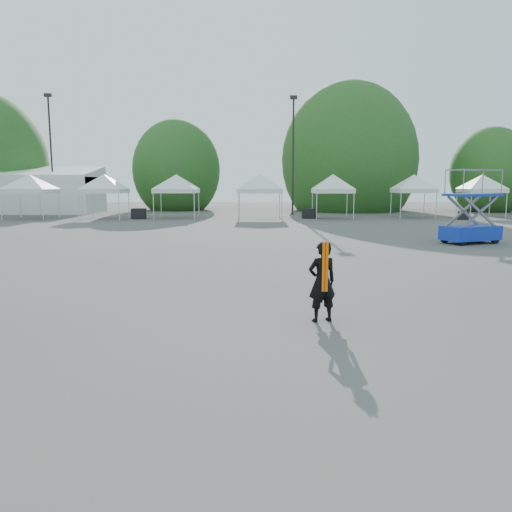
{
  "coord_description": "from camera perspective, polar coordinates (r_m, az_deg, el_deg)",
  "views": [
    {
      "loc": [
        -0.22,
        -10.42,
        2.71
      ],
      "look_at": [
        -0.19,
        -0.86,
        1.3
      ],
      "focal_mm": 35.0,
      "sensor_mm": 36.0,
      "label": 1
    }
  ],
  "objects": [
    {
      "name": "ground",
      "position": [
        10.77,
        1.02,
        -6.18
      ],
      "size": [
        120.0,
        120.0,
        0.0
      ],
      "primitive_type": "plane",
      "color": "#474442",
      "rests_on": "ground"
    },
    {
      "name": "marquee",
      "position": [
        50.38,
        -25.97,
        6.71
      ],
      "size": [
        15.0,
        6.25,
        4.23
      ],
      "color": "white",
      "rests_on": "ground"
    },
    {
      "name": "light_pole_west",
      "position": [
        47.95,
        -22.4,
        11.43
      ],
      "size": [
        0.6,
        0.25,
        10.3
      ],
      "color": "black",
      "rests_on": "ground"
    },
    {
      "name": "light_pole_east",
      "position": [
        42.64,
        4.26,
        12.14
      ],
      "size": [
        0.6,
        0.25,
        9.8
      ],
      "color": "black",
      "rests_on": "ground"
    },
    {
      "name": "tree_mid_w",
      "position": [
        51.03,
        -9.06,
        9.66
      ],
      "size": [
        4.16,
        4.16,
        6.33
      ],
      "color": "#382314",
      "rests_on": "ground"
    },
    {
      "name": "tree_mid_e",
      "position": [
        50.32,
        10.58,
        10.68
      ],
      "size": [
        5.12,
        5.12,
        7.79
      ],
      "color": "#382314",
      "rests_on": "ground"
    },
    {
      "name": "tree_far_e",
      "position": [
        52.38,
        25.24,
        8.6
      ],
      "size": [
        3.84,
        3.84,
        5.84
      ],
      "color": "#382314",
      "rests_on": "ground"
    },
    {
      "name": "tent_b",
      "position": [
        41.51,
        -24.49,
        8.13
      ],
      "size": [
        4.56,
        4.56,
        3.88
      ],
      "color": "silver",
      "rests_on": "ground"
    },
    {
      "name": "tent_c",
      "position": [
        39.09,
        -16.99,
        8.54
      ],
      "size": [
        4.3,
        4.3,
        3.88
      ],
      "color": "silver",
      "rests_on": "ground"
    },
    {
      "name": "tent_d",
      "position": [
        38.96,
        -9.09,
        8.8
      ],
      "size": [
        4.55,
        4.55,
        3.88
      ],
      "color": "silver",
      "rests_on": "ground"
    },
    {
      "name": "tent_e",
      "position": [
        37.51,
        0.43,
        8.92
      ],
      "size": [
        4.71,
        4.71,
        3.88
      ],
      "color": "silver",
      "rests_on": "ground"
    },
    {
      "name": "tent_f",
      "position": [
        38.16,
        8.79,
        8.82
      ],
      "size": [
        4.1,
        4.1,
        3.88
      ],
      "color": "silver",
      "rests_on": "ground"
    },
    {
      "name": "tent_g",
      "position": [
        40.66,
        17.61,
        8.49
      ],
      "size": [
        4.07,
        4.07,
        3.88
      ],
      "color": "silver",
      "rests_on": "ground"
    },
    {
      "name": "tent_h",
      "position": [
        43.25,
        24.45,
        8.11
      ],
      "size": [
        4.12,
        4.12,
        3.88
      ],
      "color": "silver",
      "rests_on": "ground"
    },
    {
      "name": "man",
      "position": [
        9.82,
        7.56,
        -2.92
      ],
      "size": [
        0.67,
        0.55,
        1.59
      ],
      "rotation": [
        0.0,
        0.0,
        3.46
      ],
      "color": "black",
      "rests_on": "ground"
    },
    {
      "name": "scissor_lift",
      "position": [
        24.34,
        23.45,
        5.22
      ],
      "size": [
        2.83,
        2.15,
        3.28
      ],
      "rotation": [
        0.0,
        0.0,
        0.39
      ],
      "color": "#0D1EB4",
      "rests_on": "ground"
    },
    {
      "name": "crate_west",
      "position": [
        38.63,
        -13.26,
        4.73
      ],
      "size": [
        1.05,
        0.83,
        0.79
      ],
      "primitive_type": "cube",
      "rotation": [
        0.0,
        0.0,
        0.04
      ],
      "color": "black",
      "rests_on": "ground"
    },
    {
      "name": "crate_mid",
      "position": [
        38.39,
        6.07,
        4.85
      ],
      "size": [
        1.13,
        1.0,
        0.74
      ],
      "primitive_type": "cube",
      "rotation": [
        0.0,
        0.0,
        -0.33
      ],
      "color": "black",
      "rests_on": "ground"
    },
    {
      "name": "crate_east",
      "position": [
        39.83,
        22.6,
        4.29
      ],
      "size": [
        0.97,
        0.87,
        0.61
      ],
      "primitive_type": "cube",
      "rotation": [
        0.0,
        0.0,
        -0.4
      ],
      "color": "black",
      "rests_on": "ground"
    }
  ]
}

